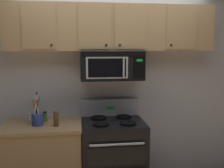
# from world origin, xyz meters

# --- Properties ---
(back_wall) EXTENTS (5.20, 0.10, 2.70)m
(back_wall) POSITION_xyz_m (0.00, 0.79, 1.35)
(back_wall) COLOR silver
(back_wall) RESTS_ON ground_plane
(stove_range) EXTENTS (0.76, 0.69, 1.12)m
(stove_range) POSITION_xyz_m (0.00, 0.42, 0.47)
(stove_range) COLOR black
(stove_range) RESTS_ON ground_plane
(over_range_microwave) EXTENTS (0.76, 0.43, 0.35)m
(over_range_microwave) POSITION_xyz_m (-0.00, 0.54, 1.58)
(over_range_microwave) COLOR black
(upper_cabinets) EXTENTS (2.50, 0.36, 0.55)m
(upper_cabinets) POSITION_xyz_m (-0.00, 0.57, 2.02)
(upper_cabinets) COLOR tan
(counter_segment) EXTENTS (0.93, 0.65, 0.90)m
(counter_segment) POSITION_xyz_m (-0.84, 0.43, 0.45)
(counter_segment) COLOR tan
(counter_segment) RESTS_ON ground_plane
(utensil_crock_blue) EXTENTS (0.13, 0.13, 0.39)m
(utensil_crock_blue) POSITION_xyz_m (-0.88, 0.38, 1.00)
(utensil_crock_blue) COLOR #384C9E
(utensil_crock_blue) RESTS_ON counter_segment
(salt_shaker) EXTENTS (0.04, 0.04, 0.11)m
(salt_shaker) POSITION_xyz_m (-1.00, 0.50, 0.95)
(salt_shaker) COLOR white
(salt_shaker) RESTS_ON counter_segment
(pepper_mill) EXTENTS (0.06, 0.06, 0.17)m
(pepper_mill) POSITION_xyz_m (-0.67, 0.32, 0.98)
(pepper_mill) COLOR brown
(pepper_mill) RESTS_ON counter_segment
(spice_jar) EXTENTS (0.05, 0.05, 0.12)m
(spice_jar) POSITION_xyz_m (-0.82, 0.54, 0.96)
(spice_jar) COLOR #4C7F33
(spice_jar) RESTS_ON counter_segment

